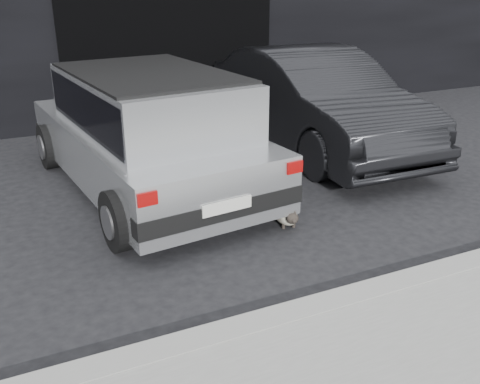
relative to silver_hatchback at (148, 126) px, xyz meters
name	(u,v)px	position (x,y,z in m)	size (l,w,h in m)	color
ground	(201,203)	(0.42, -0.71, -0.84)	(80.00, 80.00, 0.00)	black
garage_opening	(172,51)	(1.42, 3.28, 0.46)	(4.00, 0.10, 2.60)	black
curb	(410,282)	(1.42, -3.31, -0.78)	(18.00, 0.25, 0.12)	gray
silver_hatchback	(148,126)	(0.00, 0.00, 0.00)	(2.44, 4.37, 1.54)	silver
second_car	(314,100)	(2.89, 0.68, -0.07)	(1.64, 4.69, 1.55)	black
cat_siamese	(286,215)	(1.06, -1.68, -0.73)	(0.32, 0.72, 0.25)	beige
cat_white	(218,214)	(0.33, -1.46, -0.67)	(0.76, 0.27, 0.35)	silver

